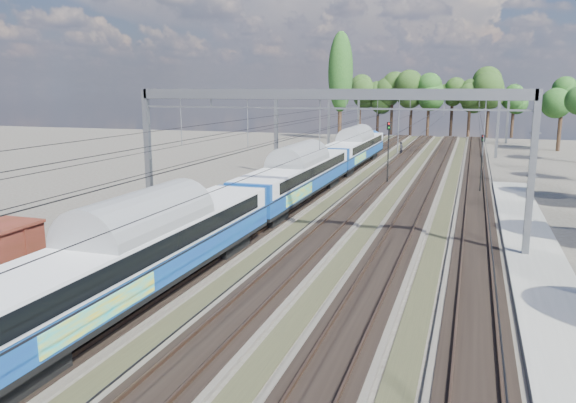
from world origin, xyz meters
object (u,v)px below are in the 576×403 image
(emu_train, at_px, (297,170))
(worker, at_px, (401,148))
(signal_far, at_px, (482,156))
(signal_near, at_px, (388,145))

(emu_train, height_order, worker, emu_train)
(signal_far, bearing_deg, emu_train, -130.86)
(signal_near, xyz_separation_m, signal_far, (8.45, -2.36, -0.50))
(emu_train, xyz_separation_m, worker, (3.63, 36.83, -1.80))
(signal_near, distance_m, signal_far, 8.79)
(signal_near, bearing_deg, signal_far, 1.90)
(worker, bearing_deg, signal_near, -153.53)
(signal_near, relative_size, signal_far, 1.15)
(worker, xyz_separation_m, signal_near, (1.74, -24.86, 2.81))
(worker, bearing_deg, emu_train, -163.16)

